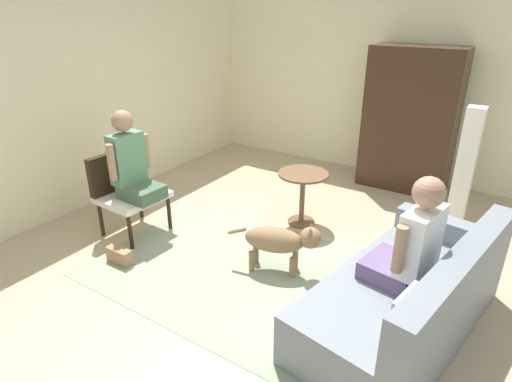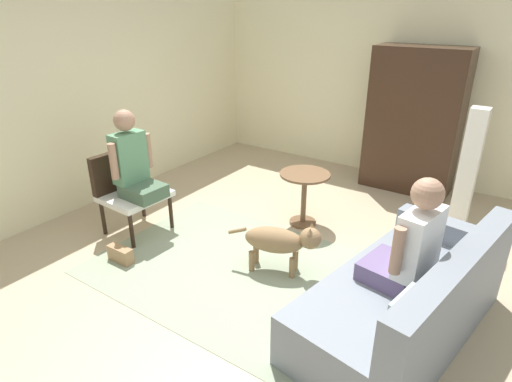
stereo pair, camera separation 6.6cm
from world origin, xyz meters
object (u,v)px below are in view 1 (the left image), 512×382
armchair (125,186)px  person_on_couch (412,243)px  column_lamp (464,173)px  handbag (120,256)px  armoire_cabinet (410,120)px  couch (409,298)px  person_on_armchair (131,163)px  dog (280,240)px  round_end_table (303,189)px

armchair → person_on_couch: person_on_couch is taller
column_lamp → handbag: size_ratio=5.03×
person_on_couch → armoire_cabinet: armoire_cabinet is taller
couch → handbag: couch is taller
person_on_armchair → dog: bearing=7.2°
person_on_couch → round_end_table: size_ratio=1.39×
round_end_table → armoire_cabinet: armoire_cabinet is taller
round_end_table → dog: 1.02m
round_end_table → handbag: round_end_table is taller
handbag → person_on_armchair: bearing=119.5°
armchair → armoire_cabinet: bearing=52.9°
couch → dog: couch is taller
dog → handbag: bearing=-151.9°
round_end_table → armoire_cabinet: (0.66, 1.76, 0.51)m
person_on_couch → handbag: person_on_couch is taller
couch → handbag: bearing=-167.3°
armoire_cabinet → handbag: bearing=-117.0°
couch → round_end_table: couch is taller
person_on_armchair → dog: 1.77m
person_on_couch → couch: bearing=20.0°
person_on_armchair → column_lamp: size_ratio=0.65×
armchair → column_lamp: (3.08, 1.97, 0.17)m
armchair → armoire_cabinet: size_ratio=0.47×
person_on_armchair → armoire_cabinet: bearing=54.9°
dog → armoire_cabinet: size_ratio=0.46×
couch → person_on_couch: (-0.05, -0.02, 0.48)m
armoire_cabinet → person_on_armchair: bearing=-125.1°
person_on_armchair → column_lamp: column_lamp is taller
person_on_couch → handbag: 2.72m
column_lamp → armoire_cabinet: armoire_cabinet is taller
armoire_cabinet → handbag: 4.00m
armchair → armoire_cabinet: armoire_cabinet is taller
handbag → column_lamp: bearing=43.6°
armchair → handbag: (0.45, -0.54, -0.45)m
couch → armchair: (-3.07, -0.05, 0.24)m
person_on_couch → column_lamp: size_ratio=0.62×
dog → column_lamp: (1.24, 1.76, 0.36)m
round_end_table → column_lamp: column_lamp is taller
armchair → column_lamp: 3.66m
person_on_armchair → armoire_cabinet: 3.61m
armoire_cabinet → handbag: size_ratio=6.72×
couch → column_lamp: 1.96m
couch → armchair: size_ratio=2.29×
person_on_armchair → column_lamp: 3.53m
round_end_table → column_lamp: 1.73m
person_on_armchair → round_end_table: person_on_armchair is taller
round_end_table → armoire_cabinet: size_ratio=0.33×
armchair → dog: bearing=6.4°
couch → person_on_couch: 0.48m
person_on_couch → armoire_cabinet: 3.03m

